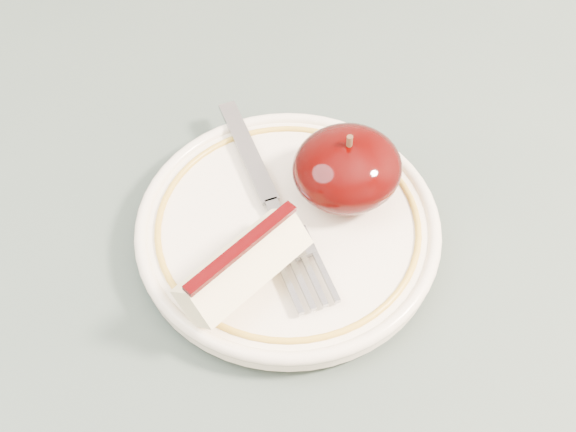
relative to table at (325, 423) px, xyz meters
name	(u,v)px	position (x,y,z in m)	size (l,w,h in m)	color
table	(325,423)	(0.00, 0.00, 0.00)	(0.90, 0.90, 0.75)	brown
plate	(288,229)	(0.01, 0.09, 0.10)	(0.20, 0.20, 0.02)	#F2E7CB
apple_half	(347,168)	(0.06, 0.11, 0.13)	(0.07, 0.07, 0.05)	black
apple_wedge	(243,266)	(-0.03, 0.06, 0.12)	(0.09, 0.07, 0.04)	#FFF4BB
fork	(272,203)	(0.01, 0.11, 0.11)	(0.03, 0.18, 0.00)	gray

